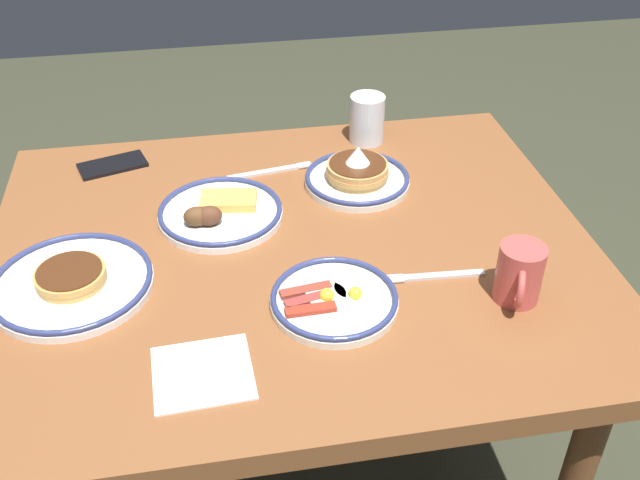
% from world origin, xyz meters
% --- Properties ---
extents(dining_table, '(1.13, 0.94, 0.74)m').
position_xyz_m(dining_table, '(0.00, 0.00, 0.66)').
color(dining_table, brown).
rests_on(dining_table, ground_plane).
extents(plate_near_main, '(0.25, 0.25, 0.05)m').
position_xyz_m(plate_near_main, '(0.13, -0.11, 0.76)').
color(plate_near_main, white).
rests_on(plate_near_main, dining_table).
extents(plate_center_pancakes, '(0.22, 0.22, 0.04)m').
position_xyz_m(plate_center_pancakes, '(-0.04, 0.18, 0.75)').
color(plate_center_pancakes, silver).
rests_on(plate_center_pancakes, dining_table).
extents(plate_far_companion, '(0.22, 0.22, 0.09)m').
position_xyz_m(plate_far_companion, '(-0.17, -0.19, 0.76)').
color(plate_far_companion, silver).
rests_on(plate_far_companion, dining_table).
extents(plate_far_side, '(0.28, 0.28, 0.04)m').
position_xyz_m(plate_far_side, '(0.40, 0.06, 0.76)').
color(plate_far_side, white).
rests_on(plate_far_side, dining_table).
extents(coffee_mug, '(0.08, 0.11, 0.10)m').
position_xyz_m(coffee_mug, '(-0.35, 0.22, 0.80)').
color(coffee_mug, '#BF4C47').
rests_on(coffee_mug, dining_table).
extents(drinking_glass, '(0.08, 0.08, 0.11)m').
position_xyz_m(drinking_glass, '(-0.23, -0.38, 0.79)').
color(drinking_glass, silver).
rests_on(drinking_glass, dining_table).
extents(cell_phone, '(0.16, 0.11, 0.01)m').
position_xyz_m(cell_phone, '(0.35, -0.36, 0.75)').
color(cell_phone, black).
rests_on(cell_phone, dining_table).
extents(paper_napkin, '(0.16, 0.15, 0.00)m').
position_xyz_m(paper_napkin, '(0.18, 0.30, 0.74)').
color(paper_napkin, white).
rests_on(paper_napkin, dining_table).
extents(fork_near, '(0.18, 0.03, 0.01)m').
position_xyz_m(fork_near, '(-0.23, 0.14, 0.74)').
color(fork_near, silver).
rests_on(fork_near, dining_table).
extents(fork_far, '(0.19, 0.05, 0.01)m').
position_xyz_m(fork_far, '(0.01, -0.27, 0.74)').
color(fork_far, silver).
rests_on(fork_far, dining_table).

